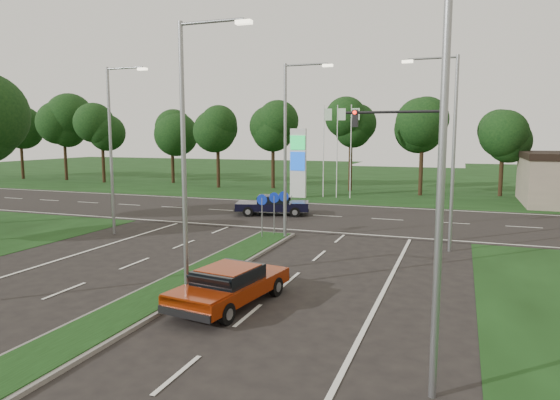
% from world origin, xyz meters
% --- Properties ---
extents(ground, '(160.00, 160.00, 0.00)m').
position_xyz_m(ground, '(0.00, 0.00, 0.00)').
color(ground, black).
rests_on(ground, ground).
extents(verge_far, '(160.00, 50.00, 0.02)m').
position_xyz_m(verge_far, '(0.00, 55.00, 0.00)').
color(verge_far, black).
rests_on(verge_far, ground).
extents(cross_road, '(160.00, 12.00, 0.02)m').
position_xyz_m(cross_road, '(0.00, 24.00, 0.00)').
color(cross_road, black).
rests_on(cross_road, ground).
extents(median_kerb, '(2.00, 26.00, 0.12)m').
position_xyz_m(median_kerb, '(0.00, 4.00, 0.06)').
color(median_kerb, slate).
rests_on(median_kerb, ground).
extents(streetlight_median_near, '(2.53, 0.22, 9.00)m').
position_xyz_m(streetlight_median_near, '(1.00, 6.00, 5.08)').
color(streetlight_median_near, gray).
rests_on(streetlight_median_near, ground).
extents(streetlight_median_far, '(2.53, 0.22, 9.00)m').
position_xyz_m(streetlight_median_far, '(1.00, 16.00, 5.08)').
color(streetlight_median_far, gray).
rests_on(streetlight_median_far, ground).
extents(streetlight_left_far, '(2.53, 0.22, 9.00)m').
position_xyz_m(streetlight_left_far, '(-8.30, 14.00, 5.08)').
color(streetlight_left_far, gray).
rests_on(streetlight_left_far, ground).
extents(streetlight_right_far, '(2.53, 0.22, 9.00)m').
position_xyz_m(streetlight_right_far, '(8.80, 16.00, 5.08)').
color(streetlight_right_far, gray).
rests_on(streetlight_right_far, ground).
extents(streetlight_right_near, '(2.53, 0.22, 9.00)m').
position_xyz_m(streetlight_right_near, '(8.80, 2.00, 5.08)').
color(streetlight_right_near, gray).
rests_on(streetlight_right_near, ground).
extents(traffic_signal, '(5.10, 0.42, 7.00)m').
position_xyz_m(traffic_signal, '(7.19, 18.00, 4.65)').
color(traffic_signal, black).
rests_on(traffic_signal, ground).
extents(median_signs, '(1.16, 1.76, 2.38)m').
position_xyz_m(median_signs, '(0.00, 16.40, 1.71)').
color(median_signs, gray).
rests_on(median_signs, ground).
extents(gas_pylon, '(5.80, 1.26, 8.00)m').
position_xyz_m(gas_pylon, '(-3.79, 33.05, 3.20)').
color(gas_pylon, silver).
rests_on(gas_pylon, ground).
extents(treeline_far, '(6.00, 6.00, 9.90)m').
position_xyz_m(treeline_far, '(0.10, 39.93, 6.83)').
color(treeline_far, black).
rests_on(treeline_far, ground).
extents(red_sedan, '(2.53, 4.82, 1.26)m').
position_xyz_m(red_sedan, '(2.57, 5.69, 0.68)').
color(red_sedan, maroon).
rests_on(red_sedan, ground).
extents(navy_sedan, '(5.26, 3.30, 1.35)m').
position_xyz_m(navy_sedan, '(-2.64, 23.23, 0.72)').
color(navy_sedan, black).
rests_on(navy_sedan, ground).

